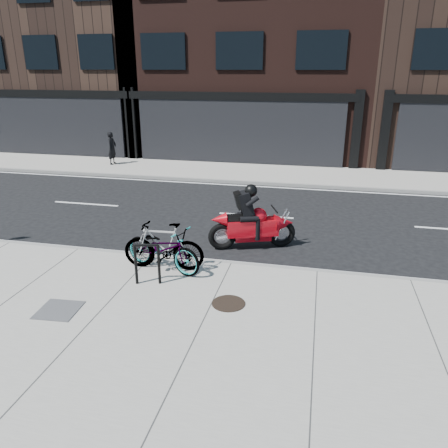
% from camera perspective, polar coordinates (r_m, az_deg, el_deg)
% --- Properties ---
extents(ground, '(120.00, 120.00, 0.00)m').
position_cam_1_polar(ground, '(12.22, 2.80, -1.85)').
color(ground, black).
rests_on(ground, ground).
extents(sidewalk_near, '(60.00, 6.00, 0.13)m').
position_cam_1_polar(sidewalk_near, '(7.85, -3.64, -14.63)').
color(sidewalk_near, gray).
rests_on(sidewalk_near, ground).
extents(sidewalk_far, '(60.00, 3.50, 0.13)m').
position_cam_1_polar(sidewalk_far, '(19.56, 6.71, 6.53)').
color(sidewalk_far, gray).
rests_on(sidewalk_far, ground).
extents(building_midwest, '(10.00, 10.00, 12.00)m').
position_cam_1_polar(building_midwest, '(29.25, -17.12, 21.90)').
color(building_midwest, black).
rests_on(building_midwest, ground).
extents(building_center, '(12.00, 10.00, 14.50)m').
position_cam_1_polar(building_center, '(26.14, 4.33, 25.75)').
color(building_center, black).
rests_on(building_center, ground).
extents(bike_rack, '(0.54, 0.18, 0.92)m').
position_cam_1_polar(bike_rack, '(9.36, -10.01, -4.70)').
color(bike_rack, black).
rests_on(bike_rack, sidewalk_near).
extents(bicycle_front, '(2.10, 1.26, 1.04)m').
position_cam_1_polar(bicycle_front, '(9.96, -8.01, -3.15)').
color(bicycle_front, gray).
rests_on(bicycle_front, sidewalk_near).
extents(bicycle_rear, '(1.90, 0.65, 1.12)m').
position_cam_1_polar(bicycle_rear, '(9.98, -7.91, -2.86)').
color(bicycle_rear, gray).
rests_on(bicycle_rear, sidewalk_near).
extents(motorcycle, '(2.24, 1.08, 1.74)m').
position_cam_1_polar(motorcycle, '(11.37, 4.22, 0.22)').
color(motorcycle, black).
rests_on(motorcycle, ground).
extents(pedestrian, '(0.39, 0.58, 1.53)m').
position_cam_1_polar(pedestrian, '(21.67, -14.42, 9.58)').
color(pedestrian, black).
rests_on(pedestrian, sidewalk_far).
extents(manhole_cover, '(0.86, 0.86, 0.02)m').
position_cam_1_polar(manhole_cover, '(8.69, 0.59, -10.32)').
color(manhole_cover, black).
rests_on(manhole_cover, sidewalk_near).
extents(utility_grate, '(0.80, 0.80, 0.02)m').
position_cam_1_polar(utility_grate, '(9.05, -20.79, -10.45)').
color(utility_grate, '#535355').
rests_on(utility_grate, sidewalk_near).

